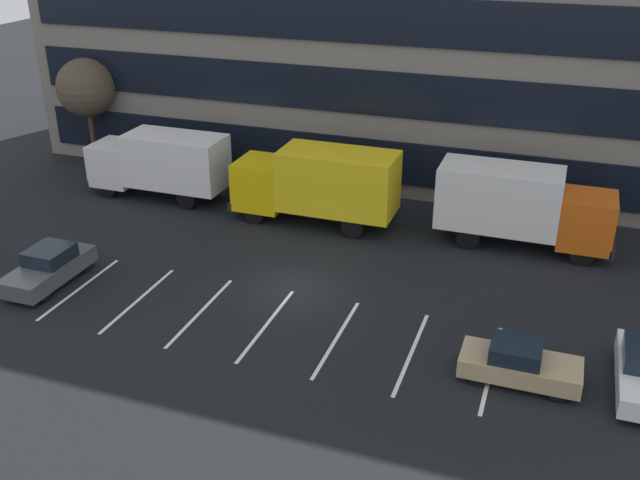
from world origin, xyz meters
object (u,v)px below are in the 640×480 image
object	(u,v)px
box_truck_white	(160,162)
box_truck_yellow_all	(318,182)
sedan_charcoal	(49,267)
sedan_tan	(519,364)
box_truck_orange	(521,204)
bare_tree	(86,88)

from	to	relation	value
box_truck_white	box_truck_yellow_all	size ratio (longest dim) A/B	0.94
box_truck_white	sedan_charcoal	distance (m)	10.09
box_truck_yellow_all	sedan_tan	xyz separation A→B (m)	(10.66, -10.01, -1.45)
box_truck_orange	sedan_charcoal	world-z (taller)	box_truck_orange
box_truck_white	sedan_tan	xyz separation A→B (m)	(19.67, -10.44, -1.32)
sedan_tan	sedan_charcoal	bearing A→B (deg)	178.69
box_truck_white	box_truck_orange	bearing A→B (deg)	0.65
box_truck_white	bare_tree	size ratio (longest dim) A/B	1.20
box_truck_yellow_all	sedan_charcoal	bearing A→B (deg)	-131.50
sedan_charcoal	sedan_tan	xyz separation A→B (m)	(19.14, -0.44, -0.06)
box_truck_white	sedan_charcoal	size ratio (longest dim) A/B	1.78
box_truck_yellow_all	box_truck_orange	bearing A→B (deg)	3.80
box_truck_white	sedan_charcoal	bearing A→B (deg)	-86.93
box_truck_orange	sedan_tan	bearing A→B (deg)	-84.10
box_truck_orange	sedan_charcoal	xyz separation A→B (m)	(-18.04, -10.21, -1.35)
box_truck_white	bare_tree	world-z (taller)	bare_tree
box_truck_white	sedan_tan	bearing A→B (deg)	-27.95
box_truck_orange	bare_tree	distance (m)	25.52
box_truck_yellow_all	sedan_charcoal	world-z (taller)	box_truck_yellow_all
sedan_charcoal	bare_tree	distance (m)	15.64
sedan_charcoal	bare_tree	bearing A→B (deg)	118.21
box_truck_yellow_all	sedan_charcoal	size ratio (longest dim) A/B	1.90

